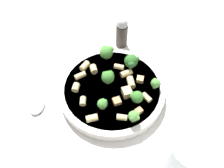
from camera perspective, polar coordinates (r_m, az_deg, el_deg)
The scene contains 27 objects.
ground_plane at distance 0.58m, azimuth -0.00°, elevation -2.27°, with size 2.00×2.00×0.00m, color beige.
pasta_bowl at distance 0.57m, azimuth -0.00°, elevation -1.30°, with size 0.27×0.27×0.03m.
broccoli_floret_0 at distance 0.52m, azimuth 6.43°, elevation -3.36°, with size 0.03×0.03×0.03m.
broccoli_floret_1 at distance 0.51m, azimuth -2.46°, elevation -5.22°, with size 0.02×0.02×0.03m.
broccoli_floret_2 at distance 0.58m, azimuth 5.05°, elevation 6.01°, with size 0.04×0.04×0.04m.
broccoli_floret_3 at distance 0.55m, azimuth 11.34°, elevation 0.20°, with size 0.02×0.03×0.03m.
broccoli_floret_4 at distance 0.49m, azimuth 5.73°, elevation -8.44°, with size 0.03×0.03×0.04m.
broccoli_floret_5 at distance 0.61m, azimuth -1.44°, elevation 8.37°, with size 0.04×0.04×0.04m.
broccoli_floret_6 at distance 0.54m, azimuth -1.11°, elevation 1.86°, with size 0.03×0.03×0.04m.
rigatoni_0 at distance 0.54m, azimuth 9.04°, elevation -3.48°, with size 0.01×0.01×0.03m, color #E0C67F.
rigatoni_1 at distance 0.50m, azimuth 2.61°, elevation -8.69°, with size 0.01×0.01×0.02m, color #E0C67F.
rigatoni_2 at distance 0.50m, azimuth -5.28°, elevation -8.88°, with size 0.02×0.02×0.03m, color #E0C67F.
rigatoni_3 at distance 0.55m, azimuth -9.43°, elevation -0.90°, with size 0.02×0.02×0.02m, color #E0C67F.
rigatoni_4 at distance 0.56m, azimuth 4.96°, elevation 0.43°, with size 0.02×0.02×0.03m, color #E0C67F.
rigatoni_5 at distance 0.53m, azimuth -7.60°, elevation -4.46°, with size 0.01×0.01×0.02m, color #E0C67F.
rigatoni_6 at distance 0.57m, azimuth 4.00°, elevation 2.58°, with size 0.02×0.02×0.03m, color #E0C67F.
rigatoni_7 at distance 0.58m, azimuth -4.69°, elevation 4.01°, with size 0.02×0.02×0.02m, color #E0C67F.
rigatoni_8 at distance 0.57m, azimuth -8.30°, elevation 2.17°, with size 0.01×0.01×0.03m, color #E0C67F.
rigatoni_9 at distance 0.59m, azimuth -7.14°, elevation 4.69°, with size 0.02×0.02×0.03m, color #E0C67F.
rigatoni_10 at distance 0.59m, azimuth 1.86°, elevation 4.50°, with size 0.01×0.01×0.03m, color #E0C67F.
chicken_chunk_0 at distance 0.57m, azimuth 7.35°, elevation 1.21°, with size 0.02×0.02×0.01m, color tan.
chicken_chunk_1 at distance 0.54m, azimuth 3.91°, elevation -2.18°, with size 0.02×0.02×0.02m, color tan.
chicken_chunk_2 at distance 0.52m, azimuth 1.27°, elevation -4.50°, with size 0.02×0.02×0.01m, color #A87A4C.
chicken_chunk_3 at distance 0.52m, azimuth 6.96°, elevation -7.00°, with size 0.02×0.01×0.01m, color #A87A4C.
drinking_glass at distance 0.48m, azimuth 18.40°, elevation -18.05°, with size 0.08×0.08×0.11m.
pepper_shaker at distance 0.67m, azimuth 2.59°, elevation 13.32°, with size 0.03×0.03×0.10m.
spoon at distance 0.59m, azimuth -18.46°, elevation -3.81°, with size 0.13×0.13×0.01m.
Camera 1 is at (0.23, 0.23, 0.48)m, focal length 35.00 mm.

